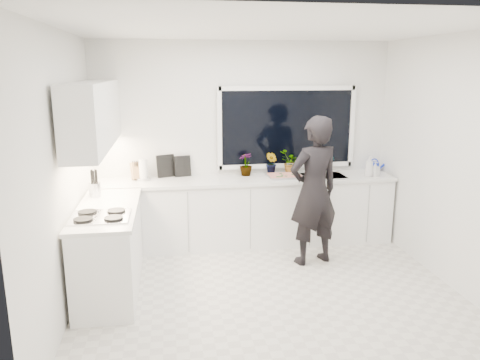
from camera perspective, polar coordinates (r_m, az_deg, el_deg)
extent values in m
cube|color=beige|center=(5.17, 3.52, -13.56)|extent=(4.00, 3.50, 0.02)
cube|color=white|center=(6.41, 0.39, 4.60)|extent=(4.00, 0.02, 2.70)
cube|color=white|center=(4.72, -20.86, 0.51)|extent=(0.02, 3.50, 2.70)
cube|color=white|center=(5.50, 24.69, 1.89)|extent=(0.02, 3.50, 2.70)
cube|color=white|center=(4.62, 4.02, 18.08)|extent=(4.00, 3.50, 0.02)
cube|color=black|center=(6.47, 5.73, 6.40)|extent=(1.80, 0.02, 1.00)
cube|color=white|center=(6.32, 0.82, -4.01)|extent=(3.92, 0.58, 0.88)
cube|color=white|center=(5.25, -15.59, -8.23)|extent=(0.58, 1.60, 0.88)
cube|color=silver|center=(6.19, 0.85, 0.03)|extent=(3.94, 0.62, 0.04)
cube|color=silver|center=(5.10, -15.91, -3.42)|extent=(0.62, 1.60, 0.04)
cube|color=white|center=(5.28, -17.41, 7.57)|extent=(0.34, 2.10, 0.70)
cube|color=silver|center=(6.46, 10.06, 0.11)|extent=(0.58, 0.42, 0.14)
cylinder|color=silver|center=(6.61, 9.57, 1.85)|extent=(0.03, 0.03, 0.22)
cube|color=black|center=(4.76, -16.68, -4.22)|extent=(0.56, 0.48, 0.03)
imported|color=black|center=(5.66, 8.99, -1.36)|extent=(0.76, 0.60, 1.81)
cube|color=silver|center=(6.26, 5.46, 0.46)|extent=(0.47, 0.35, 0.03)
cube|color=red|center=(6.26, 5.46, 0.61)|extent=(0.43, 0.31, 0.01)
cylinder|color=#142EC3|center=(6.87, 16.02, 1.57)|extent=(0.18, 0.18, 0.13)
cylinder|color=silver|center=(6.19, -11.70, 1.18)|extent=(0.13, 0.13, 0.26)
cube|color=olive|center=(6.24, -12.49, 1.05)|extent=(0.16, 0.14, 0.22)
cylinder|color=#BCBCC1|center=(5.53, -17.27, -1.14)|extent=(0.17, 0.17, 0.16)
cube|color=black|center=(6.32, -7.01, 1.69)|extent=(0.22, 0.06, 0.28)
cube|color=black|center=(6.32, -9.03, 1.71)|extent=(0.24, 0.11, 0.30)
imported|color=#26662D|center=(6.32, 0.73, 1.93)|extent=(0.22, 0.22, 0.31)
imported|color=#26662D|center=(6.38, 3.90, 2.04)|extent=(0.19, 0.21, 0.32)
imported|color=#26662D|center=(6.45, 6.21, 2.15)|extent=(0.39, 0.38, 0.33)
imported|color=#26662D|center=(6.62, 10.89, 2.00)|extent=(0.16, 0.17, 0.26)
imported|color=#D8BF66|center=(6.49, 15.47, 1.64)|extent=(0.14, 0.15, 0.28)
imported|color=#D8BF66|center=(6.54, 16.15, 1.29)|extent=(0.12, 0.12, 0.20)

